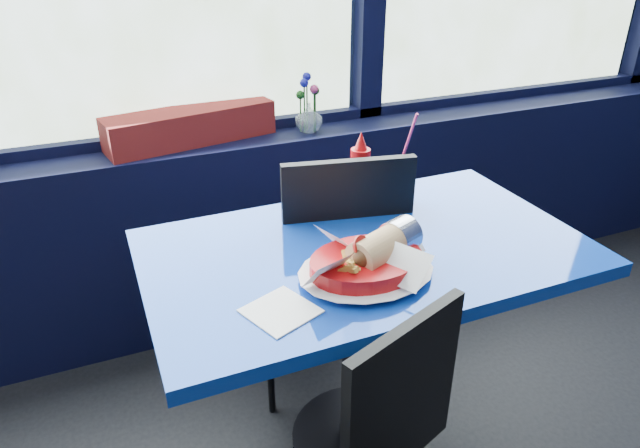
{
  "coord_description": "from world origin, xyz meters",
  "views": [
    {
      "loc": [
        -0.34,
        0.8,
        1.53
      ],
      "look_at": [
        0.15,
        1.98,
        0.86
      ],
      "focal_mm": 32.0,
      "sensor_mm": 36.0,
      "label": 1
    }
  ],
  "objects_px": {
    "near_table": "(364,301)",
    "ketchup_bottle": "(360,171)",
    "planter_box": "(191,126)",
    "food_basket": "(369,261)",
    "chair_near_back": "(325,260)",
    "soda_cup": "(401,181)",
    "flower_vase": "(309,114)"
  },
  "relations": [
    {
      "from": "near_table",
      "to": "planter_box",
      "type": "relative_size",
      "value": 1.89
    },
    {
      "from": "chair_near_back",
      "to": "ketchup_bottle",
      "type": "bearing_deg",
      "value": 176.13
    },
    {
      "from": "flower_vase",
      "to": "ketchup_bottle",
      "type": "distance_m",
      "value": 0.57
    },
    {
      "from": "soda_cup",
      "to": "ketchup_bottle",
      "type": "bearing_deg",
      "value": 150.64
    },
    {
      "from": "chair_near_back",
      "to": "planter_box",
      "type": "distance_m",
      "value": 0.74
    },
    {
      "from": "flower_vase",
      "to": "ketchup_bottle",
      "type": "height_order",
      "value": "flower_vase"
    },
    {
      "from": "food_basket",
      "to": "flower_vase",
      "type": "bearing_deg",
      "value": 78.97
    },
    {
      "from": "planter_box",
      "to": "flower_vase",
      "type": "bearing_deg",
      "value": -17.85
    },
    {
      "from": "chair_near_back",
      "to": "flower_vase",
      "type": "relative_size",
      "value": 4.04
    },
    {
      "from": "ketchup_bottle",
      "to": "chair_near_back",
      "type": "bearing_deg",
      "value": 164.64
    },
    {
      "from": "chair_near_back",
      "to": "planter_box",
      "type": "bearing_deg",
      "value": -52.01
    },
    {
      "from": "flower_vase",
      "to": "food_basket",
      "type": "distance_m",
      "value": 1.0
    },
    {
      "from": "planter_box",
      "to": "food_basket",
      "type": "relative_size",
      "value": 1.99
    },
    {
      "from": "chair_near_back",
      "to": "near_table",
      "type": "bearing_deg",
      "value": 100.22
    },
    {
      "from": "near_table",
      "to": "food_basket",
      "type": "distance_m",
      "value": 0.27
    },
    {
      "from": "food_basket",
      "to": "ketchup_bottle",
      "type": "height_order",
      "value": "ketchup_bottle"
    },
    {
      "from": "food_basket",
      "to": "ketchup_bottle",
      "type": "distance_m",
      "value": 0.44
    },
    {
      "from": "planter_box",
      "to": "food_basket",
      "type": "xyz_separation_m",
      "value": [
        0.23,
        -1.02,
        -0.07
      ]
    },
    {
      "from": "planter_box",
      "to": "soda_cup",
      "type": "xyz_separation_m",
      "value": [
        0.51,
        -0.69,
        -0.04
      ]
    },
    {
      "from": "chair_near_back",
      "to": "flower_vase",
      "type": "bearing_deg",
      "value": -94.88
    },
    {
      "from": "near_table",
      "to": "ketchup_bottle",
      "type": "relative_size",
      "value": 5.22
    },
    {
      "from": "near_table",
      "to": "flower_vase",
      "type": "bearing_deg",
      "value": 78.86
    },
    {
      "from": "near_table",
      "to": "ketchup_bottle",
      "type": "distance_m",
      "value": 0.41
    },
    {
      "from": "chair_near_back",
      "to": "planter_box",
      "type": "relative_size",
      "value": 1.47
    },
    {
      "from": "planter_box",
      "to": "ketchup_bottle",
      "type": "relative_size",
      "value": 2.76
    },
    {
      "from": "near_table",
      "to": "flower_vase",
      "type": "distance_m",
      "value": 0.9
    },
    {
      "from": "planter_box",
      "to": "soda_cup",
      "type": "distance_m",
      "value": 0.86
    },
    {
      "from": "flower_vase",
      "to": "food_basket",
      "type": "bearing_deg",
      "value": -103.21
    },
    {
      "from": "near_table",
      "to": "planter_box",
      "type": "xyz_separation_m",
      "value": [
        -0.29,
        0.89,
        0.3
      ]
    },
    {
      "from": "planter_box",
      "to": "ketchup_bottle",
      "type": "height_order",
      "value": "ketchup_bottle"
    },
    {
      "from": "food_basket",
      "to": "near_table",
      "type": "bearing_deg",
      "value": 66.86
    },
    {
      "from": "soda_cup",
      "to": "near_table",
      "type": "bearing_deg",
      "value": -137.15
    }
  ]
}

